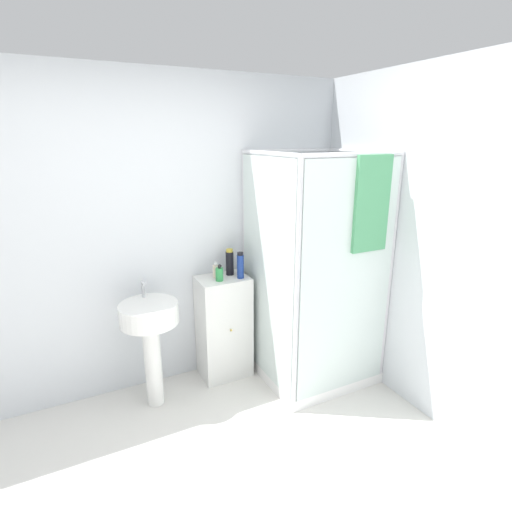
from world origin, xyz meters
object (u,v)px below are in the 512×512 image
at_px(soap_dispenser, 219,274).
at_px(shampoo_bottle_blue, 240,266).
at_px(shampoo_bottle_tall_black, 230,262).
at_px(lotion_bottle_white, 216,271).
at_px(sink, 150,328).

xyz_separation_m(soap_dispenser, shampoo_bottle_blue, (0.18, -0.02, 0.05)).
bearing_deg(shampoo_bottle_tall_black, shampoo_bottle_blue, -69.76).
distance_m(shampoo_bottle_tall_black, shampoo_bottle_blue, 0.13).
height_order(soap_dispenser, lotion_bottle_white, soap_dispenser).
xyz_separation_m(shampoo_bottle_tall_black, shampoo_bottle_blue, (0.04, -0.12, -0.00)).
bearing_deg(shampoo_bottle_blue, soap_dispenser, 174.37).
distance_m(soap_dispenser, shampoo_bottle_blue, 0.19).
height_order(shampoo_bottle_tall_black, shampoo_bottle_blue, shampoo_bottle_tall_black).
bearing_deg(sink, soap_dispenser, 8.07).
bearing_deg(soap_dispenser, shampoo_bottle_tall_black, 37.34).
xyz_separation_m(sink, shampoo_bottle_blue, (0.77, 0.07, 0.36)).
relative_size(sink, shampoo_bottle_blue, 4.42).
distance_m(sink, shampoo_bottle_tall_black, 0.83).
xyz_separation_m(sink, soap_dispenser, (0.59, 0.08, 0.31)).
bearing_deg(lotion_bottle_white, sink, -163.98).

